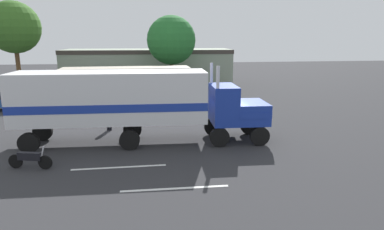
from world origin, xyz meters
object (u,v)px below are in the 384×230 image
at_px(semi_truck, 132,100).
at_px(tree_center, 14,27).
at_px(parked_bus, 127,83).
at_px(motorcycle, 30,159).
at_px(person_bystander, 109,117).
at_px(parked_car, 12,100).
at_px(tree_left, 171,40).

distance_m(semi_truck, tree_center, 22.50).
distance_m(parked_bus, motorcycle, 14.74).
distance_m(person_bystander, tree_center, 19.62).
bearing_deg(parked_car, parked_bus, 1.20).
xyz_separation_m(semi_truck, motorcycle, (-4.63, -3.17, -2.04)).
relative_size(semi_truck, person_bystander, 8.75).
distance_m(parked_car, motorcycle, 15.11).
relative_size(motorcycle, tree_center, 0.22).
bearing_deg(person_bystander, motorcycle, -115.82).
height_order(semi_truck, parked_bus, semi_truck).
xyz_separation_m(person_bystander, parked_car, (-8.78, 7.79, -0.09)).
bearing_deg(semi_truck, tree_left, 78.65).
relative_size(parked_bus, tree_left, 1.33).
bearing_deg(parked_car, person_bystander, -41.59).
bearing_deg(parked_car, tree_center, 103.57).
xyz_separation_m(semi_truck, person_bystander, (-1.65, 2.99, -1.63)).
bearing_deg(person_bystander, tree_center, 124.62).
bearing_deg(person_bystander, parked_bus, 84.12).
height_order(tree_left, tree_center, tree_center).
bearing_deg(tree_left, parked_bus, -120.55).
xyz_separation_m(parked_bus, tree_center, (-11.43, 7.37, 4.84)).
xyz_separation_m(person_bystander, tree_center, (-10.61, 15.36, 6.01)).
xyz_separation_m(parked_car, tree_center, (-1.83, 7.57, 6.10)).
bearing_deg(tree_left, parked_car, -150.66).
distance_m(person_bystander, motorcycle, 6.85).
bearing_deg(parked_car, motorcycle, -67.42).
distance_m(semi_truck, person_bystander, 3.78).
height_order(motorcycle, tree_center, tree_center).
height_order(parked_bus, tree_left, tree_left).
bearing_deg(motorcycle, parked_bus, 74.96).
xyz_separation_m(parked_bus, parked_car, (-9.60, -0.20, -1.26)).
relative_size(motorcycle, tree_left, 0.25).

